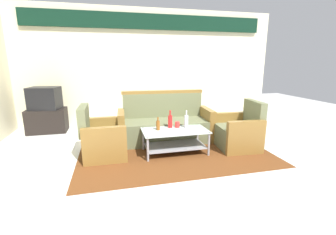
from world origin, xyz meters
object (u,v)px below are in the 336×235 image
(couch, at_px, (165,125))
(tv_stand, at_px, (47,120))
(armchair_right, at_px, (239,133))
(bottle_clear, at_px, (186,121))
(cup, at_px, (177,125))
(television, at_px, (45,98))
(coffee_table, at_px, (175,138))
(bottle_red, at_px, (170,121))
(bottle_brown, at_px, (158,125))
(armchair_left, at_px, (103,140))

(couch, xyz_separation_m, tv_stand, (-2.41, 1.20, -0.06))
(armchair_right, xyz_separation_m, bottle_clear, (-0.95, 0.14, 0.24))
(cup, bearing_deg, television, 145.37)
(cup, bearing_deg, coffee_table, -118.72)
(bottle_red, xyz_separation_m, bottle_brown, (-0.24, -0.09, -0.03))
(coffee_table, distance_m, tv_stand, 3.07)
(coffee_table, bearing_deg, television, 142.14)
(armchair_right, height_order, tv_stand, armchair_right)
(bottle_red, relative_size, bottle_brown, 1.38)
(cup, bearing_deg, bottle_red, 170.11)
(couch, relative_size, bottle_clear, 5.94)
(armchair_right, bearing_deg, armchair_left, 90.06)
(cup, bearing_deg, couch, 100.59)
(coffee_table, distance_m, bottle_brown, 0.36)
(coffee_table, xyz_separation_m, tv_stand, (-2.42, 1.88, -0.01))
(coffee_table, bearing_deg, bottle_clear, 25.01)
(bottle_clear, relative_size, television, 0.46)
(bottle_red, bearing_deg, television, 144.34)
(tv_stand, relative_size, television, 1.19)
(bottle_red, distance_m, television, 2.94)
(cup, bearing_deg, armchair_right, -9.45)
(couch, height_order, television, television)
(bottle_brown, bearing_deg, cup, 10.98)
(bottle_red, bearing_deg, armchair_left, -178.40)
(armchair_right, height_order, bottle_red, armchair_right)
(armchair_left, xyz_separation_m, television, (-1.24, 1.74, 0.47))
(coffee_table, bearing_deg, armchair_left, 173.17)
(couch, distance_m, television, 2.73)
(couch, relative_size, cup, 18.32)
(bottle_brown, xyz_separation_m, cup, (0.36, 0.07, -0.03))
(armchair_left, xyz_separation_m, bottle_brown, (0.91, -0.06, 0.21))
(bottle_red, height_order, bottle_brown, bottle_red)
(couch, bearing_deg, bottle_red, 89.93)
(armchair_right, xyz_separation_m, tv_stand, (-3.61, 1.91, -0.03))
(television, bearing_deg, bottle_brown, 150.40)
(coffee_table, relative_size, bottle_red, 3.60)
(cup, relative_size, tv_stand, 0.12)
(bottle_brown, xyz_separation_m, tv_stand, (-2.15, 1.80, -0.23))
(armchair_right, xyz_separation_m, television, (-3.61, 1.91, 0.47))
(bottle_red, bearing_deg, bottle_brown, -158.76)
(armchair_left, distance_m, coffee_table, 1.20)
(cup, bearing_deg, bottle_clear, -16.40)
(coffee_table, xyz_separation_m, bottle_brown, (-0.28, 0.08, 0.22))
(armchair_left, height_order, tv_stand, armchair_left)
(armchair_right, relative_size, bottle_red, 2.78)
(bottle_clear, relative_size, bottle_brown, 1.39)
(armchair_right, relative_size, coffee_table, 0.77)
(armchair_left, bearing_deg, bottle_brown, 86.74)
(couch, height_order, armchair_left, couch)
(armchair_right, distance_m, bottle_red, 1.26)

